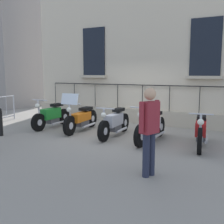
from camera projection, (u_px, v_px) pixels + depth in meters
The scene contains 9 objects.
ground_plane at pixel (118, 134), 8.93m from camera, with size 60.00×60.00×0.00m, color gray.
building_facade at pixel (147, 41), 10.67m from camera, with size 0.82×10.35×6.67m.
motorcycle_green at pixel (52, 116), 9.97m from camera, with size 2.02×0.65×1.09m.
motorcycle_orange at pixel (81, 119), 9.40m from camera, with size 2.18×0.72×1.36m.
motorcycle_silver at pixel (115, 123), 8.63m from camera, with size 2.18×0.59×0.99m.
motorcycle_white at pixel (151, 127), 7.98m from camera, with size 2.11×0.72×1.09m.
motorcycle_red at pixel (201, 131), 7.35m from camera, with size 2.05×0.59×1.02m.
bollard at pixel (0, 122), 8.71m from camera, with size 0.17×0.17×0.90m.
pedestrian_standing at pixel (149, 127), 5.22m from camera, with size 0.50×0.33×1.74m.
Camera 1 is at (7.79, 3.95, 2.02)m, focal length 43.55 mm.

